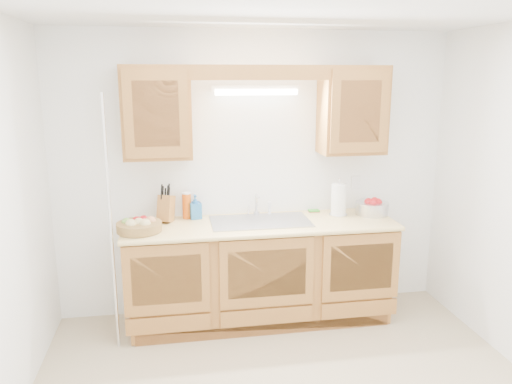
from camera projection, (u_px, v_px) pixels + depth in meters
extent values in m
plane|color=white|center=(300.00, 3.00, 2.73)|extent=(3.50, 3.50, 0.00)
cube|color=white|center=(255.00, 175.00, 4.46)|extent=(3.50, 0.02, 2.50)
cube|color=white|center=(411.00, 355.00, 1.57)|extent=(3.50, 0.02, 2.50)
cube|color=#A97031|center=(260.00, 272.00, 4.35)|extent=(2.20, 0.60, 0.86)
cube|color=#EACA7B|center=(261.00, 225.00, 4.24)|extent=(2.30, 0.63, 0.04)
cube|color=#A97031|center=(157.00, 112.00, 4.03)|extent=(0.55, 0.33, 0.75)
cube|color=#A97031|center=(352.00, 110.00, 4.30)|extent=(0.55, 0.33, 0.75)
cube|color=#A97031|center=(261.00, 72.00, 3.96)|extent=(2.20, 0.05, 0.12)
cylinder|color=white|center=(256.00, 92.00, 4.19)|extent=(0.70, 0.05, 0.05)
cube|color=white|center=(256.00, 88.00, 4.22)|extent=(0.76, 0.06, 0.05)
cube|color=#9E9EA3|center=(260.00, 221.00, 4.25)|extent=(0.84, 0.46, 0.01)
cube|color=#9E9EA3|center=(236.00, 232.00, 4.24)|extent=(0.39, 0.40, 0.16)
cube|color=#9E9EA3|center=(284.00, 229.00, 4.30)|extent=(0.39, 0.40, 0.16)
cylinder|color=silver|center=(256.00, 213.00, 4.44)|extent=(0.06, 0.06, 0.04)
cylinder|color=silver|center=(256.00, 205.00, 4.42)|extent=(0.02, 0.02, 0.16)
cylinder|color=silver|center=(257.00, 196.00, 4.35)|extent=(0.02, 0.12, 0.02)
cylinder|color=white|center=(270.00, 208.00, 4.45)|extent=(0.03, 0.03, 0.12)
cylinder|color=silver|center=(111.00, 227.00, 3.77)|extent=(0.03, 0.03, 2.00)
cube|color=white|center=(356.00, 182.00, 4.63)|extent=(0.08, 0.01, 0.12)
cylinder|color=olive|center=(139.00, 227.00, 3.98)|extent=(0.43, 0.43, 0.07)
sphere|color=#D8C67F|center=(131.00, 225.00, 3.92)|extent=(0.09, 0.09, 0.09)
sphere|color=#D8C67F|center=(145.00, 224.00, 3.93)|extent=(0.09, 0.09, 0.09)
sphere|color=tan|center=(151.00, 221.00, 4.02)|extent=(0.08, 0.08, 0.08)
sphere|color=red|center=(137.00, 221.00, 4.02)|extent=(0.08, 0.08, 0.08)
sphere|color=#72A53F|center=(126.00, 223.00, 3.98)|extent=(0.08, 0.08, 0.08)
sphere|color=#D8C67F|center=(139.00, 223.00, 3.96)|extent=(0.09, 0.09, 0.09)
sphere|color=red|center=(143.00, 220.00, 4.06)|extent=(0.08, 0.08, 0.08)
cube|color=#A97031|center=(166.00, 209.00, 4.24)|extent=(0.17, 0.22, 0.25)
cylinder|color=black|center=(162.00, 194.00, 4.19)|extent=(0.03, 0.04, 0.09)
cylinder|color=black|center=(165.00, 193.00, 4.19)|extent=(0.03, 0.04, 0.09)
cylinder|color=black|center=(169.00, 193.00, 4.19)|extent=(0.03, 0.04, 0.09)
cylinder|color=black|center=(163.00, 191.00, 4.22)|extent=(0.03, 0.04, 0.09)
cylinder|color=black|center=(168.00, 191.00, 4.23)|extent=(0.03, 0.04, 0.09)
cylinder|color=black|center=(162.00, 190.00, 4.25)|extent=(0.03, 0.04, 0.09)
cylinder|color=black|center=(169.00, 189.00, 4.26)|extent=(0.03, 0.04, 0.09)
cylinder|color=#CB4E0B|center=(187.00, 206.00, 4.34)|extent=(0.09, 0.09, 0.22)
cylinder|color=white|center=(186.00, 193.00, 4.31)|extent=(0.08, 0.08, 0.01)
imported|color=#236AAF|center=(195.00, 207.00, 4.33)|extent=(0.11, 0.12, 0.21)
cube|color=#CC333F|center=(314.00, 212.00, 4.57)|extent=(0.10, 0.06, 0.01)
cube|color=green|center=(314.00, 211.00, 4.56)|extent=(0.10, 0.06, 0.02)
cylinder|color=silver|center=(338.00, 215.00, 4.45)|extent=(0.16, 0.16, 0.01)
cylinder|color=silver|center=(339.00, 198.00, 4.42)|extent=(0.02, 0.02, 0.32)
cylinder|color=white|center=(339.00, 199.00, 4.42)|extent=(0.14, 0.14, 0.27)
sphere|color=silver|center=(339.00, 180.00, 4.38)|extent=(0.02, 0.02, 0.02)
cylinder|color=silver|center=(372.00, 208.00, 4.47)|extent=(0.33, 0.33, 0.11)
sphere|color=red|center=(369.00, 202.00, 4.46)|extent=(0.08, 0.08, 0.08)
sphere|color=red|center=(375.00, 201.00, 4.49)|extent=(0.08, 0.08, 0.08)
sphere|color=red|center=(374.00, 203.00, 4.43)|extent=(0.08, 0.08, 0.08)
sphere|color=red|center=(378.00, 202.00, 4.45)|extent=(0.08, 0.08, 0.08)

